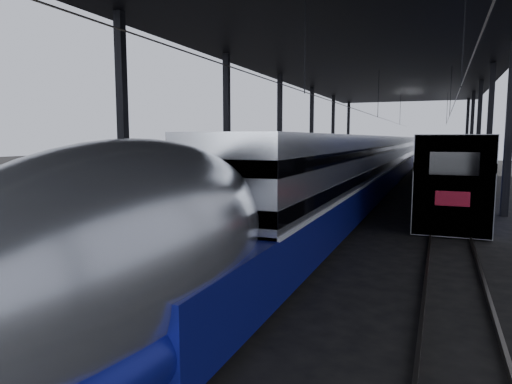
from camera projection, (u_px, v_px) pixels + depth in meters
The scene contains 7 objects.
ground at pixel (183, 279), 12.69m from camera, with size 160.00×160.00×0.00m, color black.
platform at pixel (287, 186), 32.35m from camera, with size 6.00×80.00×1.00m, color #4C4C4F.
yellow_strip at pixel (326, 181), 31.25m from camera, with size 0.30×80.00×0.01m, color yellow.
rails at pixel (405, 198), 29.43m from camera, with size 6.52×80.00×0.16m.
canopy at pixel (368, 57), 29.34m from camera, with size 18.00×75.00×9.47m.
tgv_train at pixel (372, 166), 32.69m from camera, with size 2.82×65.20×4.04m.
second_train at pixel (446, 158), 42.53m from camera, with size 2.94×56.05×4.05m.
Camera 1 is at (6.49, -10.67, 3.89)m, focal length 32.00 mm.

